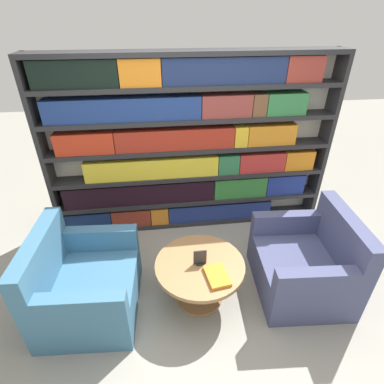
# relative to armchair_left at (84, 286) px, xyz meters

# --- Properties ---
(ground_plane) EXTENTS (14.00, 14.00, 0.00)m
(ground_plane) POSITION_rel_armchair_left_xyz_m (1.15, -0.09, -0.29)
(ground_plane) COLOR gray
(bookshelf) EXTENTS (3.36, 0.30, 2.11)m
(bookshelf) POSITION_rel_armchair_left_xyz_m (1.10, 1.28, 0.76)
(bookshelf) COLOR silver
(bookshelf) RESTS_ON ground_plane
(armchair_left) EXTENTS (0.90, 0.99, 0.86)m
(armchair_left) POSITION_rel_armchair_left_xyz_m (0.00, 0.00, 0.00)
(armchair_left) COLOR #386684
(armchair_left) RESTS_ON ground_plane
(armchair_right) EXTENTS (0.90, 0.99, 0.86)m
(armchair_right) POSITION_rel_armchair_left_xyz_m (2.13, -0.01, 0.00)
(armchair_right) COLOR #42476B
(armchair_right) RESTS_ON ground_plane
(coffee_table) EXTENTS (0.83, 0.83, 0.46)m
(coffee_table) POSITION_rel_armchair_left_xyz_m (1.07, -0.02, 0.04)
(coffee_table) COLOR olive
(coffee_table) RESTS_ON ground_plane
(table_sign) EXTENTS (0.12, 0.06, 0.16)m
(table_sign) POSITION_rel_armchair_left_xyz_m (1.07, -0.02, 0.23)
(table_sign) COLOR black
(table_sign) RESTS_ON coffee_table
(stray_book) EXTENTS (0.22, 0.29, 0.03)m
(stray_book) POSITION_rel_armchair_left_xyz_m (1.19, -0.20, 0.18)
(stray_book) COLOR orange
(stray_book) RESTS_ON coffee_table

